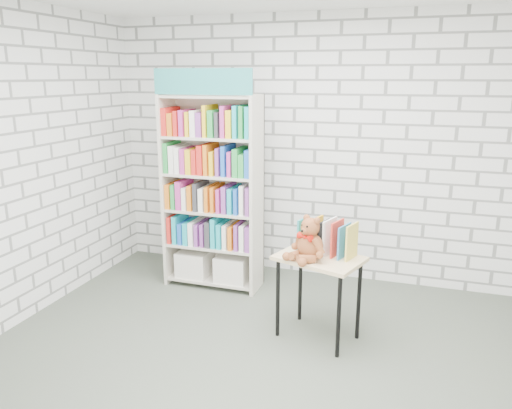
% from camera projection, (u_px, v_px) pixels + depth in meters
% --- Properties ---
extents(ground, '(4.50, 4.50, 0.00)m').
position_uv_depth(ground, '(257.00, 366.00, 3.84)').
color(ground, '#464D41').
rests_on(ground, ground).
extents(room_shell, '(4.52, 4.02, 2.81)m').
position_uv_depth(room_shell, '(257.00, 134.00, 3.39)').
color(room_shell, silver).
rests_on(room_shell, ground).
extents(bookshelf, '(1.00, 0.39, 2.23)m').
position_uv_depth(bookshelf, '(213.00, 191.00, 5.11)').
color(bookshelf, beige).
rests_on(bookshelf, ground).
extents(display_table, '(0.79, 0.65, 0.73)m').
position_uv_depth(display_table, '(319.00, 268.00, 4.11)').
color(display_table, '#D4B77F').
rests_on(display_table, ground).
extents(table_books, '(0.51, 0.34, 0.28)m').
position_uv_depth(table_books, '(327.00, 237.00, 4.14)').
color(table_books, teal).
rests_on(table_books, display_table).
extents(teddy_bear, '(0.35, 0.33, 0.36)m').
position_uv_depth(teddy_bear, '(308.00, 242.00, 4.00)').
color(teddy_bear, brown).
rests_on(teddy_bear, display_table).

